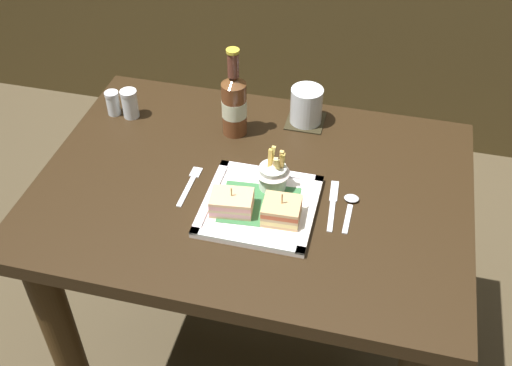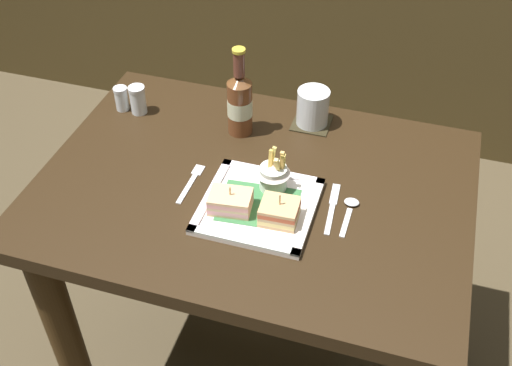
{
  "view_description": "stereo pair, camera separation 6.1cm",
  "coord_description": "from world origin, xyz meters",
  "px_view_note": "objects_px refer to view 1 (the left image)",
  "views": [
    {
      "loc": [
        0.28,
        -1.08,
        1.74
      ],
      "look_at": [
        0.02,
        -0.04,
        0.79
      ],
      "focal_mm": 43.52,
      "sensor_mm": 36.0,
      "label": 1
    },
    {
      "loc": [
        0.33,
        -1.06,
        1.74
      ],
      "look_at": [
        0.02,
        -0.04,
        0.79
      ],
      "focal_mm": 43.52,
      "sensor_mm": 36.0,
      "label": 2
    }
  ],
  "objects_px": {
    "fries_cup": "(273,173)",
    "water_glass": "(306,108)",
    "sandwich_half_left": "(232,203)",
    "dining_table": "(253,231)",
    "fork": "(190,184)",
    "square_plate": "(260,206)",
    "sandwich_half_right": "(282,211)",
    "spoon": "(351,204)",
    "knife": "(333,203)",
    "beer_bottle": "(234,103)",
    "pepper_shaker": "(130,105)",
    "salt_shaker": "(113,104)"
  },
  "relations": [
    {
      "from": "beer_bottle",
      "to": "water_glass",
      "type": "bearing_deg",
      "value": 27.19
    },
    {
      "from": "water_glass",
      "to": "fork",
      "type": "height_order",
      "value": "water_glass"
    },
    {
      "from": "fork",
      "to": "knife",
      "type": "xyz_separation_m",
      "value": [
        0.34,
        0.02,
        0.0
      ]
    },
    {
      "from": "sandwich_half_left",
      "to": "dining_table",
      "type": "bearing_deg",
      "value": 78.99
    },
    {
      "from": "sandwich_half_right",
      "to": "salt_shaker",
      "type": "bearing_deg",
      "value": 150.72
    },
    {
      "from": "fork",
      "to": "spoon",
      "type": "distance_m",
      "value": 0.38
    },
    {
      "from": "sandwich_half_left",
      "to": "fries_cup",
      "type": "bearing_deg",
      "value": 53.42
    },
    {
      "from": "sandwich_half_right",
      "to": "beer_bottle",
      "type": "distance_m",
      "value": 0.36
    },
    {
      "from": "fries_cup",
      "to": "salt_shaker",
      "type": "distance_m",
      "value": 0.53
    },
    {
      "from": "sandwich_half_left",
      "to": "water_glass",
      "type": "bearing_deg",
      "value": 75.81
    },
    {
      "from": "sandwich_half_right",
      "to": "sandwich_half_left",
      "type": "bearing_deg",
      "value": 180.0
    },
    {
      "from": "dining_table",
      "to": "sandwich_half_left",
      "type": "height_order",
      "value": "sandwich_half_left"
    },
    {
      "from": "sandwich_half_left",
      "to": "fries_cup",
      "type": "xyz_separation_m",
      "value": [
        0.07,
        0.1,
        0.02
      ]
    },
    {
      "from": "fries_cup",
      "to": "water_glass",
      "type": "bearing_deg",
      "value": 85.04
    },
    {
      "from": "sandwich_half_right",
      "to": "fries_cup",
      "type": "height_order",
      "value": "fries_cup"
    },
    {
      "from": "dining_table",
      "to": "fork",
      "type": "bearing_deg",
      "value": -165.69
    },
    {
      "from": "beer_bottle",
      "to": "pepper_shaker",
      "type": "height_order",
      "value": "beer_bottle"
    },
    {
      "from": "knife",
      "to": "salt_shaker",
      "type": "distance_m",
      "value": 0.67
    },
    {
      "from": "fries_cup",
      "to": "water_glass",
      "type": "height_order",
      "value": "fries_cup"
    },
    {
      "from": "dining_table",
      "to": "fries_cup",
      "type": "distance_m",
      "value": 0.22
    },
    {
      "from": "salt_shaker",
      "to": "square_plate",
      "type": "bearing_deg",
      "value": -29.45
    },
    {
      "from": "sandwich_half_right",
      "to": "fries_cup",
      "type": "relative_size",
      "value": 0.76
    },
    {
      "from": "fork",
      "to": "salt_shaker",
      "type": "height_order",
      "value": "salt_shaker"
    },
    {
      "from": "beer_bottle",
      "to": "square_plate",
      "type": "bearing_deg",
      "value": -63.66
    },
    {
      "from": "water_glass",
      "to": "pepper_shaker",
      "type": "bearing_deg",
      "value": -169.31
    },
    {
      "from": "sandwich_half_left",
      "to": "spoon",
      "type": "height_order",
      "value": "sandwich_half_left"
    },
    {
      "from": "fries_cup",
      "to": "fork",
      "type": "distance_m",
      "value": 0.21
    },
    {
      "from": "dining_table",
      "to": "beer_bottle",
      "type": "xyz_separation_m",
      "value": [
        -0.1,
        0.19,
        0.26
      ]
    },
    {
      "from": "sandwich_half_right",
      "to": "knife",
      "type": "xyz_separation_m",
      "value": [
        0.1,
        0.09,
        -0.03
      ]
    },
    {
      "from": "square_plate",
      "to": "beer_bottle",
      "type": "relative_size",
      "value": 1.04
    },
    {
      "from": "sandwich_half_right",
      "to": "salt_shaker",
      "type": "xyz_separation_m",
      "value": [
        -0.53,
        0.3,
        -0.0
      ]
    },
    {
      "from": "square_plate",
      "to": "salt_shaker",
      "type": "height_order",
      "value": "salt_shaker"
    },
    {
      "from": "dining_table",
      "to": "knife",
      "type": "xyz_separation_m",
      "value": [
        0.2,
        -0.02,
        0.17
      ]
    },
    {
      "from": "sandwich_half_left",
      "to": "square_plate",
      "type": "bearing_deg",
      "value": 27.86
    },
    {
      "from": "beer_bottle",
      "to": "fork",
      "type": "relative_size",
      "value": 1.71
    },
    {
      "from": "sandwich_half_right",
      "to": "fork",
      "type": "height_order",
      "value": "sandwich_half_right"
    },
    {
      "from": "water_glass",
      "to": "fork",
      "type": "bearing_deg",
      "value": -125.03
    },
    {
      "from": "fries_cup",
      "to": "pepper_shaker",
      "type": "xyz_separation_m",
      "value": [
        -0.44,
        0.2,
        -0.02
      ]
    },
    {
      "from": "knife",
      "to": "pepper_shaker",
      "type": "distance_m",
      "value": 0.63
    },
    {
      "from": "dining_table",
      "to": "salt_shaker",
      "type": "xyz_separation_m",
      "value": [
        -0.44,
        0.19,
        0.19
      ]
    },
    {
      "from": "square_plate",
      "to": "spoon",
      "type": "relative_size",
      "value": 2.04
    },
    {
      "from": "knife",
      "to": "beer_bottle",
      "type": "bearing_deg",
      "value": 144.11
    },
    {
      "from": "knife",
      "to": "dining_table",
      "type": "bearing_deg",
      "value": 173.72
    },
    {
      "from": "fries_cup",
      "to": "sandwich_half_right",
      "type": "bearing_deg",
      "value": -66.91
    },
    {
      "from": "sandwich_half_left",
      "to": "salt_shaker",
      "type": "xyz_separation_m",
      "value": [
        -0.42,
        0.3,
        -0.0
      ]
    },
    {
      "from": "fries_cup",
      "to": "knife",
      "type": "relative_size",
      "value": 0.67
    },
    {
      "from": "square_plate",
      "to": "sandwich_half_right",
      "type": "xyz_separation_m",
      "value": [
        0.06,
        -0.03,
        0.03
      ]
    },
    {
      "from": "square_plate",
      "to": "sandwich_half_left",
      "type": "distance_m",
      "value": 0.07
    },
    {
      "from": "beer_bottle",
      "to": "knife",
      "type": "height_order",
      "value": "beer_bottle"
    },
    {
      "from": "dining_table",
      "to": "square_plate",
      "type": "bearing_deg",
      "value": -64.73
    }
  ]
}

